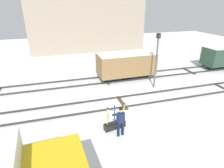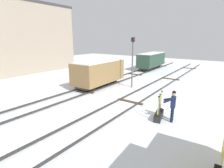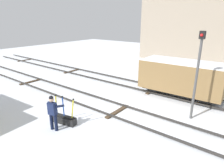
# 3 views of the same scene
# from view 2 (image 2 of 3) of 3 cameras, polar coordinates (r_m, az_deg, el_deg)

# --- Properties ---
(ground_plane) EXTENTS (60.00, 60.00, 0.00)m
(ground_plane) POSITION_cam_2_polar(r_m,az_deg,el_deg) (12.37, 5.89, -5.88)
(ground_plane) COLOR silver
(track_main_line) EXTENTS (44.00, 1.94, 0.18)m
(track_main_line) POSITION_cam_2_polar(r_m,az_deg,el_deg) (12.34, 5.90, -5.40)
(track_main_line) COLOR #2D2B28
(track_main_line) RESTS_ON ground_plane
(track_siding_near) EXTENTS (44.00, 1.94, 0.18)m
(track_siding_near) POSITION_cam_2_polar(r_m,az_deg,el_deg) (14.86, -8.91, -2.03)
(track_siding_near) COLOR #2D2B28
(track_siding_near) RESTS_ON ground_plane
(switch_lever_frame) EXTENTS (1.30, 0.60, 1.45)m
(switch_lever_frame) POSITION_cam_2_polar(r_m,az_deg,el_deg) (10.15, 14.98, -9.51)
(switch_lever_frame) COLOR black
(switch_lever_frame) RESTS_ON ground_plane
(rail_worker) EXTENTS (0.62, 0.73, 1.71)m
(rail_worker) POSITION_cam_2_polar(r_m,az_deg,el_deg) (9.79, 19.08, -6.24)
(rail_worker) COLOR #111831
(rail_worker) RESTS_ON ground_plane
(signal_post) EXTENTS (0.24, 0.32, 4.41)m
(signal_post) POSITION_cam_2_polar(r_m,az_deg,el_deg) (15.55, 6.71, 8.37)
(signal_post) COLOR #4C4C4C
(signal_post) RESTS_ON ground_plane
(apartment_building) EXTENTS (16.14, 5.87, 8.79)m
(apartment_building) POSITION_cam_2_polar(r_m,az_deg,el_deg) (25.75, -30.71, 12.78)
(apartment_building) COLOR gray
(apartment_building) RESTS_ON ground_plane
(freight_car_near_switch) EXTENTS (5.17, 2.32, 2.40)m
(freight_car_near_switch) POSITION_cam_2_polar(r_m,az_deg,el_deg) (15.94, -4.31, 3.92)
(freight_car_near_switch) COLOR #2D2B28
(freight_car_near_switch) RESTS_ON ground_plane
(freight_car_mid_siding) EXTENTS (6.33, 2.12, 2.32)m
(freight_car_mid_siding) POSITION_cam_2_polar(r_m,az_deg,el_deg) (26.11, 12.72, 7.67)
(freight_car_mid_siding) COLOR #2D2B28
(freight_car_mid_siding) RESTS_ON ground_plane
(perched_bird_roof_left) EXTENTS (0.28, 0.22, 0.13)m
(perched_bird_roof_left) POSITION_cam_2_polar(r_m,az_deg,el_deg) (29.53, -16.92, 22.80)
(perched_bird_roof_left) COLOR #333338
(perched_bird_roof_left) RESTS_ON apartment_building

